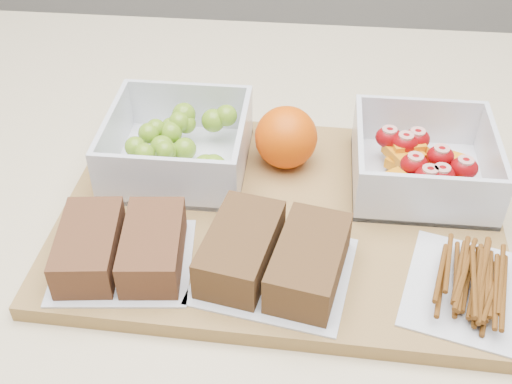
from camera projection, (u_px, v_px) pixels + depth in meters
The scene contains 7 objects.
cutting_board at pixel (280, 217), 0.63m from camera, with size 0.42×0.30×0.02m, color olive.
grape_container at pixel (180, 145), 0.66m from camera, with size 0.14×0.14×0.06m.
fruit_container at pixel (422, 164), 0.64m from camera, with size 0.14×0.14×0.06m.
orange at pixel (286, 137), 0.66m from camera, with size 0.06×0.06×0.06m, color #E65205.
sandwich_bag_left at pixel (121, 247), 0.56m from camera, with size 0.13×0.12×0.04m.
sandwich_bag_center at pixel (274, 256), 0.55m from camera, with size 0.15×0.14×0.04m.
pretzel_bag at pixel (468, 280), 0.53m from camera, with size 0.12×0.14×0.03m.
Camera 1 is at (0.05, -0.46, 1.33)m, focal length 45.00 mm.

